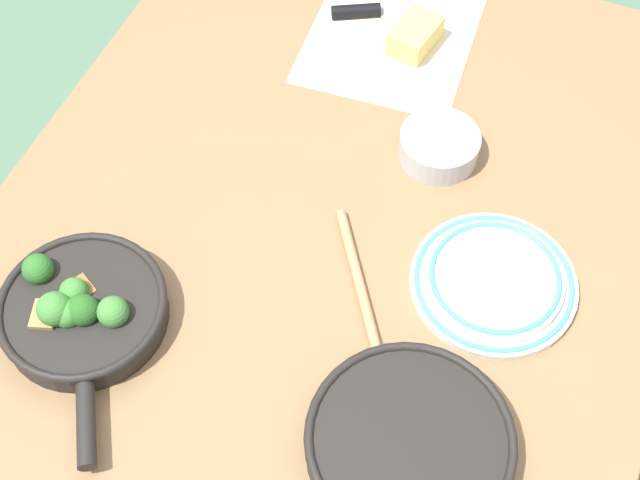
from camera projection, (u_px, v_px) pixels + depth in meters
name	position (u px, v px, depth m)	size (l,w,h in m)	color
ground_plane	(320.00, 443.00, 1.93)	(14.00, 14.00, 0.00)	#51755B
dining_table_red	(320.00, 275.00, 1.35)	(1.35, 0.98, 0.77)	olive
skillet_broccoli	(81.00, 310.00, 1.20)	(0.31, 0.24, 0.08)	black
skillet_eggs	(410.00, 446.00, 1.09)	(0.37, 0.30, 0.05)	black
wooden_spoon	(377.00, 352.00, 1.18)	(0.33, 0.23, 0.02)	tan
parchment_sheet	(396.00, 25.00, 1.54)	(0.40, 0.30, 0.00)	beige
grater_knife	(384.00, 11.00, 1.55)	(0.14, 0.24, 0.02)	silver
cheese_block	(415.00, 36.00, 1.50)	(0.10, 0.08, 0.05)	#EACC66
dinner_plate_stack	(494.00, 281.00, 1.24)	(0.23, 0.23, 0.03)	white
prep_bowl_steel	(439.00, 146.00, 1.36)	(0.12, 0.12, 0.04)	#B7B7BC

